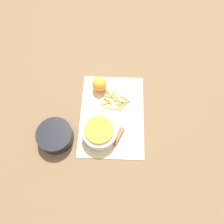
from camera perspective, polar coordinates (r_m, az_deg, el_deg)
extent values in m
plane|color=brown|center=(1.05, 0.00, -0.80)|extent=(4.00, 4.00, 0.00)
cube|color=#CCB284|center=(1.05, 0.00, -0.73)|extent=(0.42, 0.30, 0.01)
cylinder|color=silver|center=(0.98, -3.24, -5.36)|extent=(0.16, 0.16, 0.06)
cylinder|color=orange|center=(0.95, -3.34, -4.70)|extent=(0.13, 0.13, 0.02)
cylinder|color=black|center=(1.01, -14.59, -6.04)|extent=(0.16, 0.16, 0.06)
cube|color=brown|center=(1.00, 1.62, -6.26)|extent=(0.09, 0.06, 0.02)
cube|color=#B2B2B7|center=(1.04, 4.57, -0.68)|extent=(0.15, 0.09, 0.00)
sphere|color=orange|center=(1.08, -3.28, 7.28)|extent=(0.07, 0.07, 0.07)
cube|color=orange|center=(1.08, 1.02, 4.15)|extent=(0.03, 0.03, 0.00)
cube|color=orange|center=(1.09, 0.61, 5.37)|extent=(0.03, 0.02, 0.00)
cube|color=orange|center=(1.08, -1.02, 4.15)|extent=(0.02, 0.05, 0.00)
cube|color=orange|center=(1.06, -1.42, 2.41)|extent=(0.03, 0.06, 0.00)
cube|color=orange|center=(1.09, -1.28, 5.59)|extent=(0.01, 0.04, 0.00)
cube|color=orange|center=(1.08, 3.37, 3.60)|extent=(0.04, 0.05, 0.00)
cube|color=orange|center=(1.05, 0.31, 1.23)|extent=(0.01, 0.07, 0.00)
cube|color=orange|center=(1.06, 2.86, 1.57)|extent=(0.05, 0.04, 0.00)
cube|color=orange|center=(1.07, -1.36, 3.23)|extent=(0.04, 0.03, 0.00)
cube|color=orange|center=(1.07, -0.98, 3.01)|extent=(0.04, 0.05, 0.00)
cube|color=orange|center=(1.08, -0.09, 4.28)|extent=(0.06, 0.05, 0.00)
cube|color=orange|center=(1.06, 2.55, 1.76)|extent=(0.06, 0.01, 0.00)
cube|color=orange|center=(1.07, 2.06, 2.87)|extent=(0.03, 0.05, 0.00)
cube|color=orange|center=(1.07, 3.09, 2.46)|extent=(0.03, 0.06, 0.00)
cube|color=orange|center=(1.06, 1.81, 1.68)|extent=(0.03, 0.03, 0.00)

